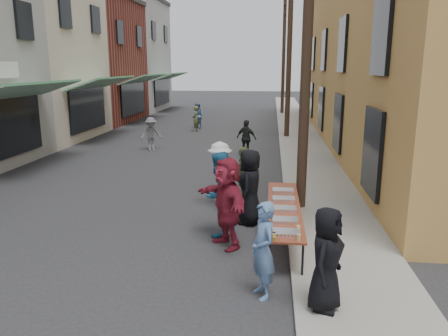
% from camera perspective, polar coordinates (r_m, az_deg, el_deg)
% --- Properties ---
extents(ground, '(120.00, 120.00, 0.00)m').
position_cam_1_polar(ground, '(9.65, -15.71, -10.03)').
color(ground, '#28282B').
rests_on(ground, ground).
extents(sidewalk, '(2.20, 60.00, 0.10)m').
position_cam_1_polar(sidewalk, '(23.53, 9.87, 3.99)').
color(sidewalk, gray).
rests_on(sidewalk, ground).
extents(storefront_row, '(8.00, 37.00, 9.00)m').
position_cam_1_polar(storefront_row, '(26.80, -24.64, 12.86)').
color(storefront_row, maroon).
rests_on(storefront_row, ground).
extents(building_ochre, '(10.00, 28.00, 10.00)m').
position_cam_1_polar(building_ochre, '(23.50, 26.07, 14.99)').
color(building_ochre, '#BB9042').
rests_on(building_ochre, ground).
extents(utility_pole_near, '(0.26, 0.26, 9.00)m').
position_cam_1_polar(utility_pole_near, '(11.25, 10.85, 16.91)').
color(utility_pole_near, '#2D2116').
rests_on(utility_pole_near, ground).
extents(utility_pole_mid, '(0.26, 0.26, 9.00)m').
position_cam_1_polar(utility_pole_mid, '(23.22, 8.53, 14.94)').
color(utility_pole_mid, '#2D2116').
rests_on(utility_pole_mid, ground).
extents(utility_pole_far, '(0.26, 0.26, 9.00)m').
position_cam_1_polar(utility_pole_far, '(35.21, 7.79, 14.30)').
color(utility_pole_far, '#2D2116').
rests_on(utility_pole_far, ground).
extents(serving_table, '(0.70, 4.00, 0.75)m').
position_cam_1_polar(serving_table, '(9.60, 7.84, -5.22)').
color(serving_table, brown).
rests_on(serving_table, ground).
extents(catering_tray_sausage, '(0.50, 0.33, 0.08)m').
position_cam_1_polar(catering_tray_sausage, '(8.02, 8.15, -8.40)').
color(catering_tray_sausage, maroon).
rests_on(catering_tray_sausage, serving_table).
extents(catering_tray_foil_b, '(0.50, 0.33, 0.08)m').
position_cam_1_polar(catering_tray_foil_b, '(8.63, 8.02, -6.82)').
color(catering_tray_foil_b, '#B2B2B7').
rests_on(catering_tray_foil_b, serving_table).
extents(catering_tray_buns, '(0.50, 0.33, 0.08)m').
position_cam_1_polar(catering_tray_buns, '(9.29, 7.90, -5.35)').
color(catering_tray_buns, tan).
rests_on(catering_tray_buns, serving_table).
extents(catering_tray_foil_d, '(0.50, 0.33, 0.08)m').
position_cam_1_polar(catering_tray_foil_d, '(9.95, 7.80, -4.08)').
color(catering_tray_foil_d, '#B2B2B7').
rests_on(catering_tray_foil_d, serving_table).
extents(catering_tray_buns_end, '(0.50, 0.33, 0.08)m').
position_cam_1_polar(catering_tray_buns_end, '(10.62, 7.71, -2.96)').
color(catering_tray_buns_end, tan).
rests_on(catering_tray_buns_end, serving_table).
extents(condiment_jar_a, '(0.07, 0.07, 0.08)m').
position_cam_1_polar(condiment_jar_a, '(7.73, 6.57, -9.18)').
color(condiment_jar_a, '#A57F26').
rests_on(condiment_jar_a, serving_table).
extents(condiment_jar_b, '(0.07, 0.07, 0.08)m').
position_cam_1_polar(condiment_jar_b, '(7.83, 6.57, -8.90)').
color(condiment_jar_b, '#A57F26').
rests_on(condiment_jar_b, serving_table).
extents(condiment_jar_c, '(0.07, 0.07, 0.08)m').
position_cam_1_polar(condiment_jar_c, '(7.92, 6.57, -8.63)').
color(condiment_jar_c, '#A57F26').
rests_on(condiment_jar_c, serving_table).
extents(cup_stack, '(0.08, 0.08, 0.12)m').
position_cam_1_polar(cup_stack, '(7.79, 9.70, -8.96)').
color(cup_stack, tan).
rests_on(cup_stack, serving_table).
extents(guest_front_a, '(0.73, 0.98, 1.82)m').
position_cam_1_polar(guest_front_a, '(10.43, 3.41, -2.49)').
color(guest_front_a, black).
rests_on(guest_front_a, ground).
extents(guest_front_b, '(0.60, 0.70, 1.63)m').
position_cam_1_polar(guest_front_b, '(7.21, 5.13, -10.65)').
color(guest_front_b, '#5576A5').
rests_on(guest_front_b, ground).
extents(guest_front_c, '(1.02, 1.13, 1.90)m').
position_cam_1_polar(guest_front_c, '(9.69, -0.64, -3.44)').
color(guest_front_c, '#206387').
rests_on(guest_front_c, ground).
extents(guest_front_d, '(0.90, 1.27, 1.78)m').
position_cam_1_polar(guest_front_d, '(11.64, -0.52, -0.91)').
color(guest_front_d, silver).
rests_on(guest_front_d, ground).
extents(guest_front_e, '(0.50, 1.03, 1.70)m').
position_cam_1_polar(guest_front_e, '(11.46, 2.62, -1.36)').
color(guest_front_e, '#5B6339').
rests_on(guest_front_e, ground).
extents(guest_queue_back, '(1.47, 1.80, 1.92)m').
position_cam_1_polar(guest_queue_back, '(9.08, 0.36, -4.50)').
color(guest_queue_back, maroon).
rests_on(guest_queue_back, ground).
extents(server, '(0.79, 0.93, 1.61)m').
position_cam_1_polar(server, '(6.84, 13.22, -11.49)').
color(server, black).
rests_on(server, sidewalk).
extents(passerby_left, '(1.11, 0.96, 1.49)m').
position_cam_1_polar(passerby_left, '(19.97, -9.50, 4.41)').
color(passerby_left, slate).
rests_on(passerby_left, ground).
extents(passerby_mid, '(0.98, 0.72, 1.54)m').
position_cam_1_polar(passerby_mid, '(18.39, 2.95, 3.91)').
color(passerby_mid, black).
rests_on(passerby_mid, ground).
extents(passerby_right, '(0.37, 0.55, 1.47)m').
position_cam_1_polar(passerby_right, '(25.63, -3.74, 6.44)').
color(passerby_right, '#5C6239').
rests_on(passerby_right, ground).
extents(passerby_far, '(0.95, 0.94, 1.55)m').
position_cam_1_polar(passerby_far, '(26.85, -3.43, 6.83)').
color(passerby_far, '#5374A1').
rests_on(passerby_far, ground).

